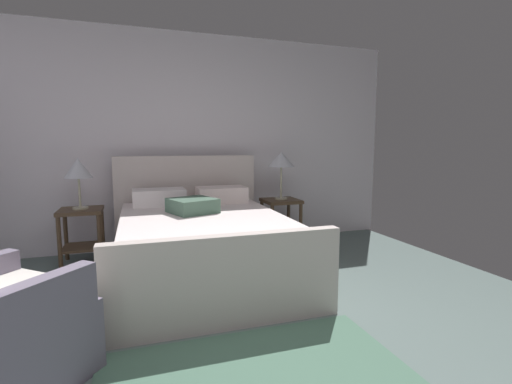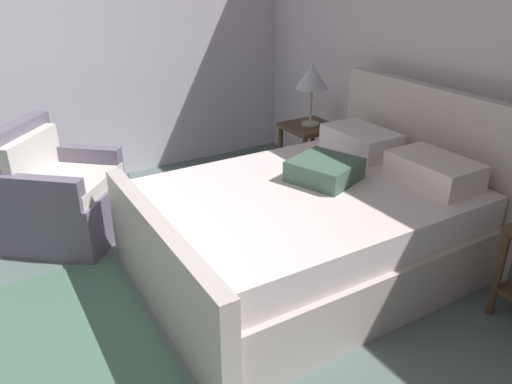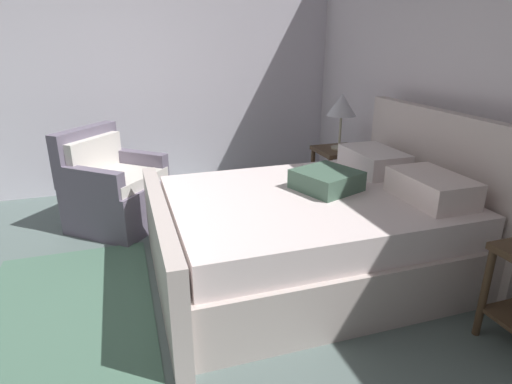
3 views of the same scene
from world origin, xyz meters
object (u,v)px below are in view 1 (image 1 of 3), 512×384
object	(u,v)px
bed	(201,241)
nightstand_left	(82,227)
nightstand_right	(281,215)
table_lamp_left	(78,169)
table_lamp_right	(281,160)

from	to	relation	value
bed	nightstand_left	size ratio (longest dim) A/B	3.69
nightstand_right	bed	bearing A→B (deg)	-146.13
nightstand_left	table_lamp_left	xyz separation A→B (m)	(-0.00, 0.00, 0.62)
table_lamp_left	table_lamp_right	bearing A→B (deg)	-0.46
nightstand_right	nightstand_left	size ratio (longest dim) A/B	1.00
table_lamp_right	table_lamp_left	distance (m)	2.32
nightstand_right	table_lamp_left	world-z (taller)	table_lamp_left
table_lamp_right	table_lamp_left	xyz separation A→B (m)	(-2.32, 0.02, -0.06)
bed	nightstand_left	world-z (taller)	bed
bed	table_lamp_right	world-z (taller)	table_lamp_right
nightstand_right	table_lamp_left	xyz separation A→B (m)	(-2.32, 0.02, 0.62)
bed	table_lamp_right	bearing A→B (deg)	33.87
table_lamp_left	bed	bearing A→B (deg)	-34.51
nightstand_right	table_lamp_right	distance (m)	0.69
bed	table_lamp_left	bearing A→B (deg)	145.49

